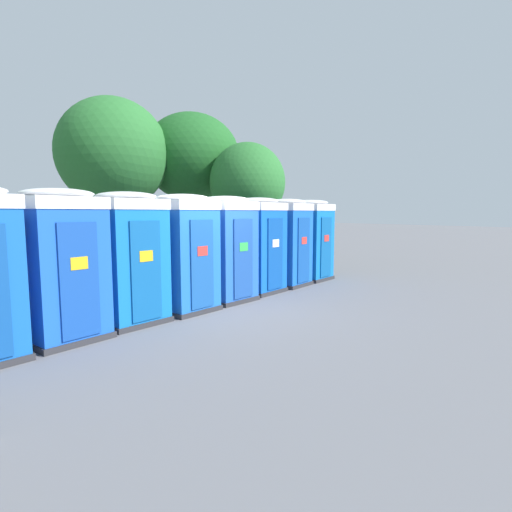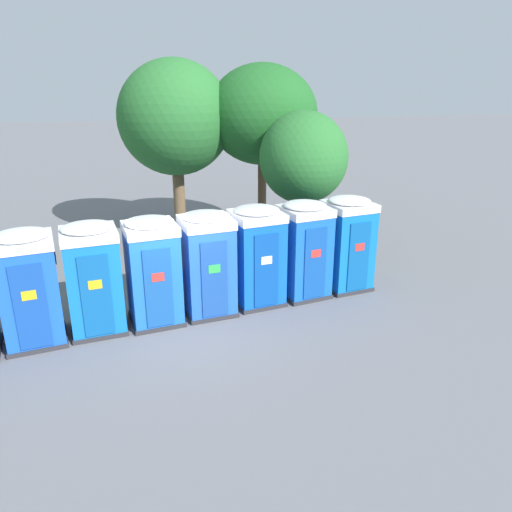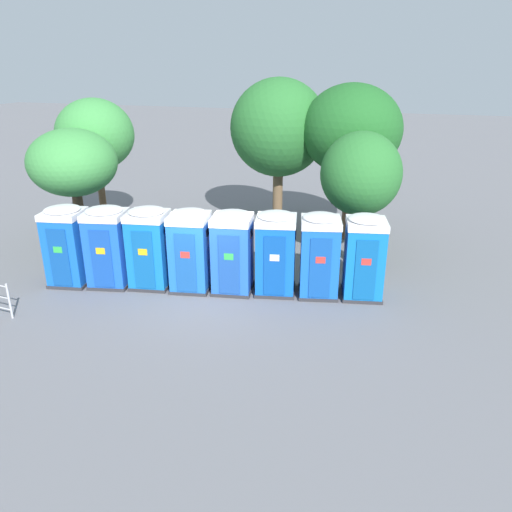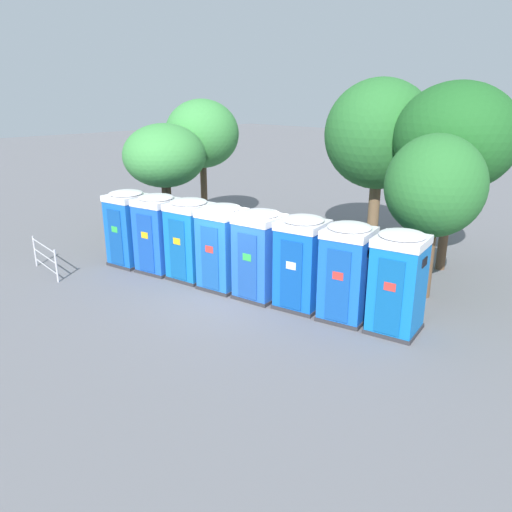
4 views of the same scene
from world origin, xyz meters
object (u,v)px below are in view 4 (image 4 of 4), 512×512
portapotty_5 (302,262)px  portapotty_6 (347,272)px  portapotty_0 (129,228)px  portapotty_3 (222,247)px  street_tree_4 (164,156)px  street_tree_1 (379,135)px  portapotty_7 (398,282)px  street_tree_3 (456,138)px  portapotty_2 (190,239)px  portapotty_4 (259,254)px  street_tree_0 (435,187)px  event_barrier (45,257)px  portapotty_1 (158,233)px  street_tree_2 (202,134)px

portapotty_5 → portapotty_6: 1.31m
portapotty_5 → portapotty_0: bearing=-168.3°
portapotty_3 → street_tree_4: size_ratio=0.56×
portapotty_3 → street_tree_1: street_tree_1 is taller
portapotty_6 → portapotty_7: bearing=11.3°
street_tree_3 → street_tree_4: bearing=-154.4°
portapotty_2 → street_tree_3: size_ratio=0.43×
portapotty_2 → portapotty_4: 2.63m
portapotty_4 → street_tree_4: 7.02m
portapotty_6 → street_tree_4: street_tree_4 is taller
street_tree_0 → event_barrier: bearing=-144.5°
portapotty_3 → portapotty_7: 5.25m
portapotty_2 → street_tree_3: street_tree_3 is taller
portapotty_1 → portapotty_2: same height
street_tree_0 → street_tree_3: bearing=105.4°
street_tree_1 → street_tree_4: size_ratio=1.35×
portapotty_0 → street_tree_0: (8.48, 4.36, 1.89)m
event_barrier → portapotty_1: bearing=49.4°
street_tree_4 → portapotty_2: bearing=-26.6°
portapotty_5 → portapotty_7: 2.63m
portapotty_3 → street_tree_1: size_ratio=0.42×
portapotty_0 → portapotty_1: (1.28, 0.30, -0.00)m
portapotty_3 → portapotty_6: bearing=11.6°
street_tree_0 → street_tree_3: 2.91m
portapotty_1 → portapotty_7: same height
portapotty_1 → street_tree_1: street_tree_1 is taller
portapotty_0 → street_tree_4: bearing=118.2°
portapotty_1 → street_tree_1: size_ratio=0.42×
street_tree_1 → street_tree_4: (-6.23, -4.79, -0.87)m
portapotty_0 → street_tree_3: size_ratio=0.43×
portapotty_4 → portapotty_5: bearing=13.8°
portapotty_5 → portapotty_7: (2.58, 0.48, 0.00)m
street_tree_2 → street_tree_4: (0.57, -2.33, -0.65)m
portapotty_2 → event_barrier: (-3.64, -3.07, -0.72)m
portapotty_3 → street_tree_1: (0.98, 6.60, 2.89)m
portapotty_5 → event_barrier: bearing=-153.2°
portapotty_1 → street_tree_1: (3.57, 7.07, 2.89)m
portapotty_2 → portapotty_0: bearing=-166.7°
portapotty_0 → portapotty_6: same height
portapotty_2 → portapotty_7: 6.57m
portapotty_0 → portapotty_2: bearing=13.3°
street_tree_4 → portapotty_4: bearing=-13.4°
portapotty_2 → street_tree_4: bearing=153.4°
portapotty_4 → street_tree_2: street_tree_2 is taller
event_barrier → street_tree_1: bearing=58.9°
portapotty_1 → portapotty_4: size_ratio=1.00×
portapotty_3 → portapotty_5: (2.57, 0.57, -0.00)m
street_tree_3 → street_tree_1: bearing=172.0°
portapotty_2 → street_tree_4: size_ratio=0.56×
portapotty_1 → portapotty_6: bearing=11.1°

